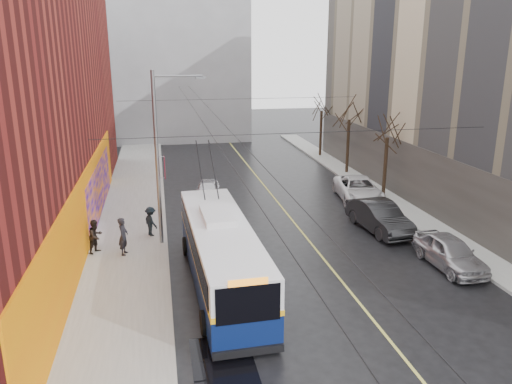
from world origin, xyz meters
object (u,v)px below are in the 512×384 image
(pedestrian_b, at_px, (96,236))
(pedestrian_c, at_px, (151,221))
(streetlight_pole, at_px, (160,155))
(tree_near, at_px, (388,126))
(parked_car_a, at_px, (450,252))
(parked_car_c, at_px, (358,189))
(pedestrian_a, at_px, (123,236))
(trolleybus, at_px, (221,253))
(tree_mid, at_px, (350,110))
(tree_far, at_px, (322,103))
(parked_car_b, at_px, (379,217))
(following_car, at_px, (208,190))

(pedestrian_b, xyz_separation_m, pedestrian_c, (2.67, 1.87, -0.04))
(streetlight_pole, height_order, tree_near, streetlight_pole)
(parked_car_a, relative_size, pedestrian_b, 2.59)
(parked_car_c, bearing_deg, pedestrian_a, -147.24)
(streetlight_pole, height_order, pedestrian_a, streetlight_pole)
(parked_car_c, bearing_deg, streetlight_pole, -148.38)
(tree_near, xyz_separation_m, trolleybus, (-12.79, -11.24, -3.46))
(pedestrian_a, distance_m, pedestrian_b, 1.46)
(tree_mid, bearing_deg, tree_far, 90.00)
(streetlight_pole, bearing_deg, tree_near, 21.62)
(trolleybus, distance_m, parked_car_b, 10.92)
(tree_far, relative_size, parked_car_c, 1.17)
(tree_near, xyz_separation_m, parked_car_b, (-3.14, -6.18, -4.14))
(streetlight_pole, relative_size, parked_car_b, 1.77)
(trolleybus, relative_size, parked_car_a, 2.60)
(streetlight_pole, distance_m, pedestrian_b, 5.16)
(following_car, xyz_separation_m, pedestrian_b, (-6.44, -8.59, 0.34))
(tree_near, xyz_separation_m, pedestrian_c, (-15.83, -4.85, -4.01))
(tree_near, bearing_deg, streetlight_pole, -158.38)
(following_car, bearing_deg, streetlight_pole, -102.45)
(streetlight_pole, distance_m, tree_far, 25.09)
(parked_car_c, bearing_deg, tree_near, 17.42)
(tree_near, bearing_deg, pedestrian_c, -162.96)
(tree_near, relative_size, pedestrian_c, 3.95)
(pedestrian_a, bearing_deg, parked_car_b, -74.62)
(trolleybus, relative_size, pedestrian_b, 6.75)
(streetlight_pole, relative_size, tree_near, 1.41)
(streetlight_pole, bearing_deg, tree_far, 52.88)
(following_car, bearing_deg, parked_car_b, -33.09)
(following_car, height_order, pedestrian_a, pedestrian_a)
(trolleybus, xyz_separation_m, following_car, (0.73, 13.10, -0.84))
(parked_car_b, height_order, following_car, parked_car_b)
(pedestrian_b, bearing_deg, following_car, 0.52)
(parked_car_b, relative_size, following_car, 1.30)
(tree_mid, relative_size, trolleybus, 0.58)
(parked_car_c, xyz_separation_m, following_car, (-10.06, 2.19, -0.11))
(tree_mid, xyz_separation_m, parked_car_b, (-3.14, -13.18, -4.41))
(streetlight_pole, relative_size, tree_far, 1.37)
(trolleybus, relative_size, parked_car_c, 2.06)
(following_car, height_order, pedestrian_b, pedestrian_b)
(tree_near, relative_size, pedestrian_b, 3.74)
(tree_near, bearing_deg, following_car, 171.22)
(streetlight_pole, bearing_deg, following_car, 68.60)
(parked_car_a, bearing_deg, pedestrian_a, 163.26)
(parked_car_b, bearing_deg, pedestrian_a, 178.89)
(parked_car_b, distance_m, pedestrian_a, 14.03)
(pedestrian_b, bearing_deg, trolleybus, -90.94)
(parked_car_a, height_order, pedestrian_c, pedestrian_c)
(tree_near, distance_m, following_car, 12.94)
(tree_near, distance_m, pedestrian_a, 18.99)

